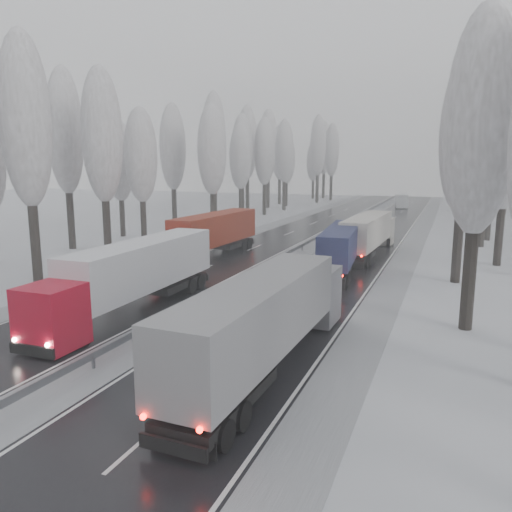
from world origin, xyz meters
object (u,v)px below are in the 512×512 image
Objects in this scene: truck_red_white at (134,273)px; truck_blue_box at (343,244)px; box_truck_distant at (401,201)px; truck_grey_tarp at (269,315)px; truck_cream_box at (370,232)px; truck_red_red at (210,233)px.

truck_blue_box is at bearing 60.49° from truck_red_white.
truck_red_white is (-7.61, -80.67, 0.99)m from box_truck_distant.
truck_grey_tarp reaches higher than truck_red_white.
truck_grey_tarp is 1.05× the size of truck_cream_box.
truck_red_white is at bearing -110.16° from truck_cream_box.
truck_grey_tarp is at bearing -95.98° from box_truck_distant.
truck_cream_box is (-0.33, 29.22, -0.12)m from truck_grey_tarp.
truck_blue_box is 1.90× the size of box_truck_distant.
truck_grey_tarp is 11.51m from truck_red_white.
truck_blue_box is at bearing 94.99° from truck_grey_tarp.
truck_red_red is (-3.59, 17.12, -0.00)m from truck_red_white.
truck_grey_tarp is 29.23m from truck_cream_box.
box_truck_distant is 0.48× the size of truck_red_white.
truck_grey_tarp is at bearing -87.02° from truck_cream_box.
truck_grey_tarp reaches higher than truck_red_red.
box_truck_distant is at bearing 82.19° from truck_red_red.
box_truck_distant is at bearing 86.01° from truck_blue_box.
truck_grey_tarp is 21.55m from truck_blue_box.
truck_red_white reaches higher than truck_blue_box.
truck_red_white is (-9.05, -16.52, 0.24)m from truck_blue_box.
truck_grey_tarp reaches higher than truck_blue_box.
box_truck_distant is at bearing 93.34° from truck_grey_tarp.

